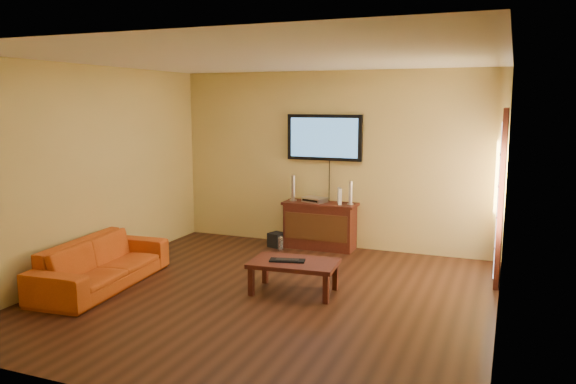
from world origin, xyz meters
The scene contains 14 objects.
ground_plane centered at (0.00, 0.00, 0.00)m, with size 5.00×5.00×0.00m, color black.
room_walls centered at (0.00, 0.62, 1.69)m, with size 5.00×5.00×5.00m.
french_door centered at (2.46, 1.70, 1.05)m, with size 0.07×1.02×2.22m.
media_console centered at (-0.13, 2.27, 0.36)m, with size 1.13×0.43×0.71m.
television centered at (-0.13, 2.45, 1.69)m, with size 1.19×0.08×0.70m.
coffee_table centered at (0.25, 0.21, 0.33)m, with size 1.06×0.69×0.38m.
sofa centered at (-2.02, -0.43, 0.38)m, with size 1.95×0.57×0.76m, color #C14C15.
speaker_left centered at (-0.57, 2.28, 0.90)m, with size 0.11×0.11×0.40m.
speaker_right centered at (0.35, 2.29, 0.88)m, with size 0.10×0.10×0.35m.
av_receiver centered at (-0.22, 2.30, 0.75)m, with size 0.34×0.24×0.08m, color silver.
game_console centered at (0.18, 2.27, 0.83)m, with size 0.05×0.17×0.24m, color white.
subwoofer centered at (-0.78, 2.11, 0.11)m, with size 0.22×0.22×0.22m, color black.
bottle centered at (-0.62, 1.89, 0.11)m, with size 0.08×0.08×0.23m.
keyboard centered at (0.17, 0.18, 0.39)m, with size 0.44×0.25×0.02m.
Camera 1 is at (2.55, -5.72, 2.22)m, focal length 35.00 mm.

